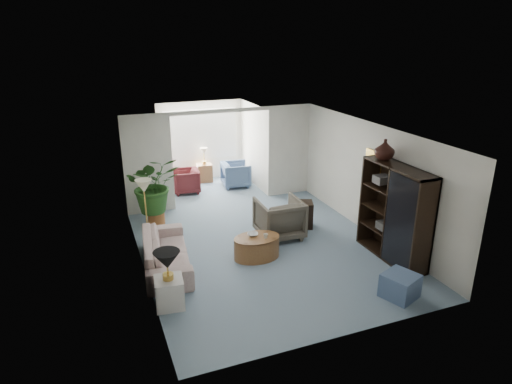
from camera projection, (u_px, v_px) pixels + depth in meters
name	position (u px, v px, depth m)	size (l,w,h in m)	color
floor	(266.00, 250.00, 9.33)	(6.00, 6.00, 0.00)	#869DB1
sunroom_floor	(212.00, 190.00, 12.92)	(2.60, 2.60, 0.00)	#869DB1
back_pier_left	(148.00, 165.00, 10.88)	(1.20, 0.12, 2.50)	white
back_pier_right	(289.00, 151.00, 12.18)	(1.20, 0.12, 2.50)	white
back_header	(221.00, 111.00, 11.12)	(2.60, 0.12, 0.10)	white
window_pane	(201.00, 135.00, 13.39)	(2.20, 0.02, 1.50)	white
window_blinds	(201.00, 135.00, 13.36)	(2.20, 0.02, 1.50)	white
framed_picture	(375.00, 162.00, 9.50)	(0.04, 0.50, 0.40)	beige
sofa	(166.00, 252.00, 8.59)	(2.13, 0.83, 0.62)	beige
end_table	(169.00, 293.00, 7.35)	(0.46, 0.46, 0.51)	silver
table_lamp	(167.00, 260.00, 7.15)	(0.44, 0.44, 0.30)	black
floor_lamp	(144.00, 186.00, 9.38)	(0.36, 0.36, 0.28)	#F4EFC2
coffee_table	(257.00, 247.00, 8.96)	(0.95, 0.95, 0.45)	brown
coffee_bowl	(253.00, 234.00, 8.95)	(0.21, 0.21, 0.05)	silver
coffee_cup	(266.00, 236.00, 8.83)	(0.09, 0.09, 0.09)	beige
wingback_chair	(279.00, 218.00, 9.82)	(0.94, 0.97, 0.88)	#575245
side_table_dark	(301.00, 214.00, 10.36)	(0.51, 0.41, 0.61)	black
entertainment_cabinet	(394.00, 213.00, 8.73)	(0.46, 1.73, 1.93)	black
cabinet_urn	(385.00, 149.00, 8.77)	(0.40, 0.40, 0.41)	black
ottoman	(400.00, 286.00, 7.63)	(0.53, 0.53, 0.43)	slate
plant_pot	(156.00, 218.00, 10.56)	(0.40, 0.40, 0.32)	#96572B
house_plant	(154.00, 184.00, 10.28)	(1.22, 1.06, 1.35)	#234E1A
sunroom_chair_blue	(236.00, 174.00, 13.10)	(0.77, 0.79, 0.72)	slate
sunroom_chair_maroon	(186.00, 181.00, 12.59)	(0.72, 0.74, 0.67)	#561D21
sunroom_table	(205.00, 173.00, 13.53)	(0.45, 0.35, 0.54)	brown
shelf_clutter	(397.00, 209.00, 8.57)	(0.30, 1.22, 1.06)	black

